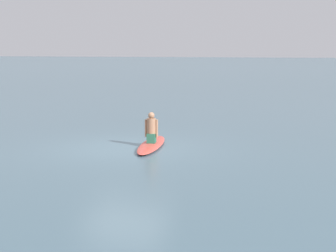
% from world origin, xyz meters
% --- Properties ---
extents(ground_plane, '(400.00, 400.00, 0.00)m').
position_xyz_m(ground_plane, '(0.00, 0.00, 0.00)').
color(ground_plane, slate).
extents(surfboard, '(1.25, 3.21, 0.12)m').
position_xyz_m(surfboard, '(0.63, 0.54, 0.06)').
color(surfboard, '#D84C3F').
rests_on(surfboard, ground).
extents(person_paddler, '(0.41, 0.35, 0.92)m').
position_xyz_m(person_paddler, '(0.63, 0.54, 0.53)').
color(person_paddler, '#26664C').
rests_on(person_paddler, surfboard).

